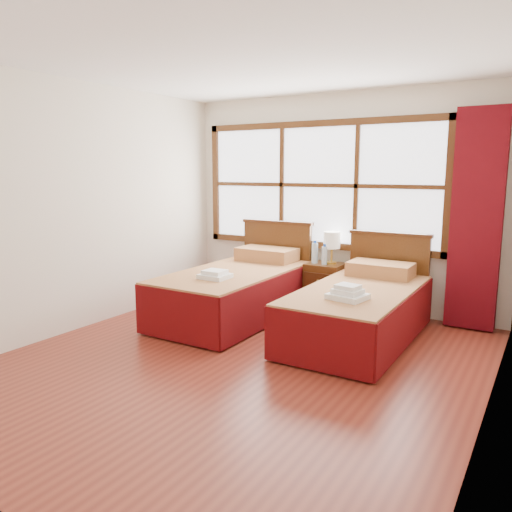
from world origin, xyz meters
The scene contains 15 objects.
floor centered at (0.00, 0.00, 0.00)m, with size 4.50×4.50×0.00m, color maroon.
ceiling centered at (0.00, 0.00, 2.60)m, with size 4.50×4.50×0.00m, color white.
wall_back centered at (0.00, 2.25, 1.30)m, with size 4.00×4.00×0.00m, color silver.
wall_left centered at (-2.00, 0.00, 1.30)m, with size 4.50×4.50×0.00m, color silver.
wall_right centered at (2.00, 0.00, 1.30)m, with size 4.50×4.50×0.00m, color silver.
window centered at (-0.25, 2.21, 1.50)m, with size 3.16×0.06×1.56m.
curtain centered at (1.60, 2.11, 1.17)m, with size 0.50×0.16×2.30m, color #5D0910.
bed_left centered at (-0.78, 1.20, 0.32)m, with size 1.07×2.09×1.04m.
bed_right centered at (0.69, 1.20, 0.30)m, with size 1.02×2.04×0.98m.
nightstand centered at (-0.03, 1.99, 0.29)m, with size 0.43×0.42×0.57m.
towels_left centered at (-0.73, 0.68, 0.59)m, with size 0.30×0.26×0.09m.
towels_right centered at (0.74, 0.70, 0.58)m, with size 0.36×0.33×0.13m.
lamp centered at (0.03, 2.03, 0.85)m, with size 0.20×0.20×0.39m.
bottle_near centered at (-0.16, 1.96, 0.70)m, with size 0.07×0.07×0.28m.
bottle_far centered at (-0.02, 1.94, 0.68)m, with size 0.06×0.06×0.25m.
Camera 1 is at (2.31, -3.51, 1.69)m, focal length 35.00 mm.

